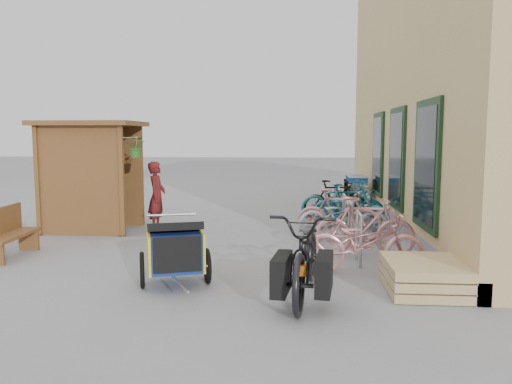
# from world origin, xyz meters

# --- Properties ---
(ground) EXTENTS (80.00, 80.00, 0.00)m
(ground) POSITION_xyz_m (0.00, 0.00, 0.00)
(ground) COLOR gray
(kiosk) EXTENTS (2.49, 1.65, 2.40)m
(kiosk) POSITION_xyz_m (-3.28, 2.47, 1.55)
(kiosk) COLOR brown
(kiosk) RESTS_ON ground
(bike_rack) EXTENTS (0.05, 5.35, 0.86)m
(bike_rack) POSITION_xyz_m (2.30, 2.40, 0.52)
(bike_rack) COLOR #A5A8AD
(bike_rack) RESTS_ON ground
(pallet_stack) EXTENTS (1.00, 1.20, 0.40)m
(pallet_stack) POSITION_xyz_m (3.00, -1.40, 0.21)
(pallet_stack) COLOR tan
(pallet_stack) RESTS_ON ground
(bench) EXTENTS (0.48, 1.39, 0.87)m
(bench) POSITION_xyz_m (-3.67, -0.04, 0.44)
(bench) COLOR brown
(bench) RESTS_ON ground
(shopping_carts) EXTENTS (0.53, 1.80, 0.96)m
(shopping_carts) POSITION_xyz_m (3.00, 6.60, 0.56)
(shopping_carts) COLOR silver
(shopping_carts) RESTS_ON ground
(child_trailer) EXTENTS (1.08, 1.68, 0.97)m
(child_trailer) POSITION_xyz_m (-0.41, -1.37, 0.54)
(child_trailer) COLOR navy
(child_trailer) RESTS_ON ground
(cargo_bike) EXTENTS (1.05, 2.30, 1.16)m
(cargo_bike) POSITION_xyz_m (1.42, -1.80, 0.58)
(cargo_bike) COLOR black
(cargo_bike) RESTS_ON ground
(person_kiosk) EXTENTS (0.37, 0.56, 1.53)m
(person_kiosk) POSITION_xyz_m (-1.78, 2.58, 0.76)
(person_kiosk) COLOR maroon
(person_kiosk) RESTS_ON ground
(bike_0) EXTENTS (1.82, 0.69, 0.94)m
(bike_0) POSITION_xyz_m (2.32, -0.53, 0.47)
(bike_0) COLOR #D2888D
(bike_0) RESTS_ON ground
(bike_1) EXTENTS (1.77, 0.61, 1.04)m
(bike_1) POSITION_xyz_m (2.45, 0.51, 0.52)
(bike_1) COLOR #D2888D
(bike_1) RESTS_ON ground
(bike_2) EXTENTS (1.82, 0.73, 0.94)m
(bike_2) POSITION_xyz_m (2.22, 1.78, 0.47)
(bike_2) COLOR #AAA9AE
(bike_2) RESTS_ON ground
(bike_3) EXTENTS (1.78, 0.93, 1.03)m
(bike_3) POSITION_xyz_m (2.13, 1.87, 0.52)
(bike_3) COLOR #D2888D
(bike_3) RESTS_ON ground
(bike_4) EXTENTS (1.82, 0.99, 0.91)m
(bike_4) POSITION_xyz_m (2.48, 2.95, 0.45)
(bike_4) COLOR #1E6E7B
(bike_4) RESTS_ON ground
(bike_5) EXTENTS (1.77, 0.81, 1.03)m
(bike_5) POSITION_xyz_m (2.46, 3.11, 0.51)
(bike_5) COLOR #1E6E7B
(bike_5) RESTS_ON ground
(bike_6) EXTENTS (1.98, 0.92, 1.00)m
(bike_6) POSITION_xyz_m (2.35, 4.16, 0.50)
(bike_6) COLOR #1E6E7B
(bike_6) RESTS_ON ground
(bike_7) EXTENTS (1.71, 0.82, 0.99)m
(bike_7) POSITION_xyz_m (2.26, 4.43, 0.50)
(bike_7) COLOR black
(bike_7) RESTS_ON ground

